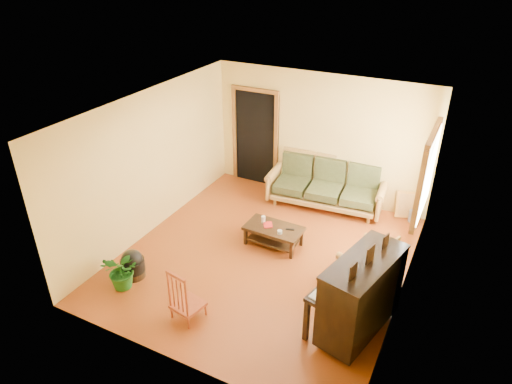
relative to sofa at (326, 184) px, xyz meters
The scene contains 16 objects.
floor 2.20m from the sofa, 98.55° to the right, with size 5.00×5.00×0.00m, color #64280D.
doorway 1.88m from the sofa, 168.42° to the left, with size 1.08×0.16×2.05m, color black.
window 2.30m from the sofa, 23.38° to the right, with size 0.12×1.36×1.46m, color white.
sofa is the anchor object (origin of this frame).
coffee_table 1.77m from the sofa, 101.22° to the right, with size 1.00×0.55×0.36m, color black.
armchair 2.30m from the sofa, 54.21° to the right, with size 0.75×0.79×0.79m, color olive.
piano 3.44m from the sofa, 63.14° to the right, with size 0.80×1.36×1.20m, color black.
footstool 4.05m from the sofa, 119.10° to the right, with size 0.38×0.38×0.36m, color black.
red_chair 3.94m from the sofa, 99.70° to the right, with size 0.40×0.43×0.85m, color maroon.
leaning_frame 1.61m from the sofa, 10.66° to the left, with size 0.43×0.10×0.57m, color gold.
ceramic_crock 1.78m from the sofa, ahead, with size 0.18×0.18×0.22m, color #2E458C.
potted_plant 4.26m from the sofa, 116.67° to the right, with size 0.57×0.49×0.63m, color #175016.
book 1.83m from the sofa, 106.60° to the right, with size 0.15×0.20×0.02m, color maroon.
candle 1.75m from the sofa, 109.21° to the right, with size 0.07×0.07×0.12m, color white.
glass_jar 1.85m from the sofa, 95.27° to the right, with size 0.09×0.09×0.06m, color silver.
remote 1.66m from the sofa, 92.00° to the right, with size 0.15×0.04×0.02m, color black.
Camera 1 is at (2.74, -5.70, 4.69)m, focal length 32.00 mm.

